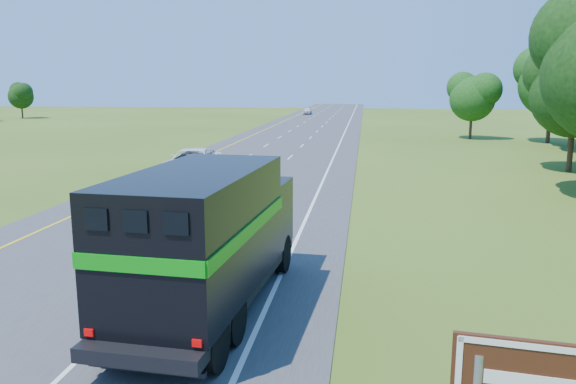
{
  "coord_description": "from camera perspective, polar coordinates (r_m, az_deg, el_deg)",
  "views": [
    {
      "loc": [
        8.1,
        -0.11,
        6.15
      ],
      "look_at": [
        4.77,
        24.18,
        1.43
      ],
      "focal_mm": 35.0,
      "sensor_mm": 36.0,
      "label": 1
    }
  ],
  "objects": [
    {
      "name": "white_suv",
      "position": [
        37.87,
        -9.64,
        2.9
      ],
      "size": [
        3.37,
        6.93,
        1.9
      ],
      "primitive_type": "imported",
      "rotation": [
        0.0,
        0.0,
        0.03
      ],
      "color": "white",
      "rests_on": "road"
    },
    {
      "name": "lane_markings",
      "position": [
        51.13,
        -1.37,
        4.02
      ],
      "size": [
        11.15,
        260.0,
        0.01
      ],
      "color": "yellow",
      "rests_on": "road"
    },
    {
      "name": "horse_truck",
      "position": [
        15.16,
        -8.08,
        -4.4
      ],
      "size": [
        3.44,
        9.21,
        4.0
      ],
      "rotation": [
        0.0,
        0.0,
        -0.07
      ],
      "color": "black",
      "rests_on": "road"
    },
    {
      "name": "far_car",
      "position": [
        117.25,
        1.99,
        8.23
      ],
      "size": [
        1.65,
        4.06,
        1.38
      ],
      "primitive_type": "imported",
      "rotation": [
        0.0,
        0.0,
        -0.01
      ],
      "color": "silver",
      "rests_on": "road"
    },
    {
      "name": "road",
      "position": [
        51.13,
        -1.37,
        4.0
      ],
      "size": [
        15.0,
        260.0,
        0.04
      ],
      "primitive_type": "cube",
      "color": "#38383A",
      "rests_on": "ground"
    }
  ]
}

